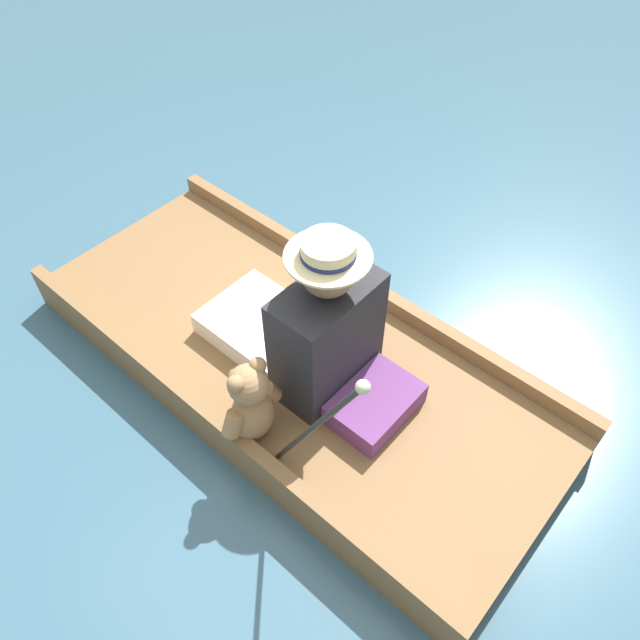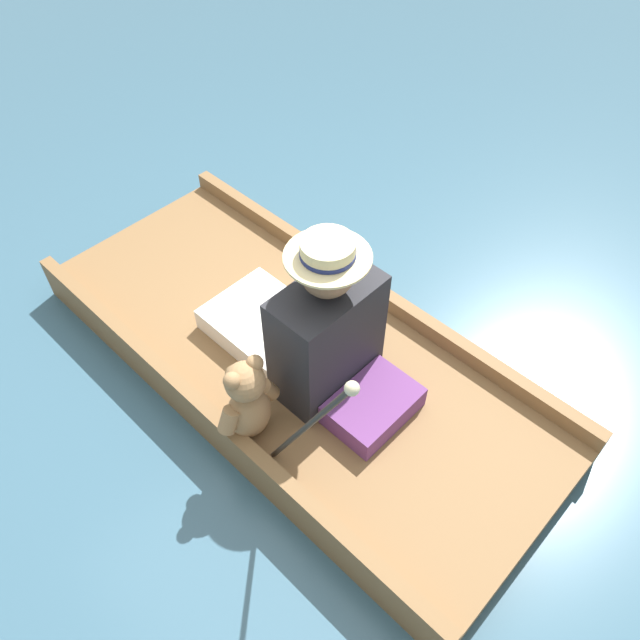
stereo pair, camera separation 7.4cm
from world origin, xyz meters
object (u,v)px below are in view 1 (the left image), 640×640
wine_glass (309,254)px  walking_cane (320,422)px  seated_person (310,327)px  teddy_bear (251,404)px

wine_glass → walking_cane: bearing=-136.0°
seated_person → walking_cane: (-0.41, -0.42, 0.21)m
seated_person → teddy_bear: size_ratio=1.86×
teddy_bear → walking_cane: size_ratio=0.51×
seated_person → wine_glass: seated_person is taller
walking_cane → seated_person: bearing=45.4°
teddy_bear → walking_cane: bearing=-92.9°
teddy_bear → wine_glass: (0.82, 0.44, -0.05)m
teddy_bear → walking_cane: (-0.02, -0.37, 0.29)m
teddy_bear → wine_glass: size_ratio=1.75×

